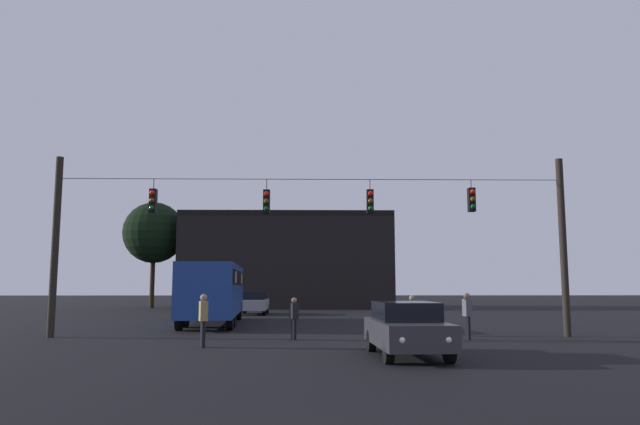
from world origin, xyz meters
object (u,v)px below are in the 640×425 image
(city_bus, at_px, (214,288))
(car_far_left, at_px, (254,303))
(pedestrian_crossing_right, at_px, (467,313))
(tree_left_silhouette, at_px, (154,233))
(pedestrian_crossing_center, at_px, (294,316))
(pedestrian_near_bus, at_px, (203,317))
(pedestrian_crossing_left, at_px, (412,313))
(car_near_right, at_px, (406,328))

(city_bus, bearing_deg, car_far_left, 83.54)
(car_far_left, bearing_deg, pedestrian_crossing_right, -62.89)
(car_far_left, relative_size, tree_left_silhouette, 0.47)
(pedestrian_crossing_center, height_order, pedestrian_near_bus, pedestrian_near_bus)
(pedestrian_crossing_left, bearing_deg, pedestrian_near_bus, -150.56)
(pedestrian_crossing_right, bearing_deg, car_near_right, -121.09)
(car_far_left, distance_m, pedestrian_crossing_left, 18.88)
(car_far_left, bearing_deg, pedestrian_crossing_left, -65.36)
(tree_left_silhouette, bearing_deg, city_bus, -67.55)
(tree_left_silhouette, bearing_deg, pedestrian_near_bus, -72.45)
(pedestrian_crossing_right, bearing_deg, car_far_left, 117.11)
(car_near_right, xyz_separation_m, pedestrian_crossing_left, (1.35, 6.81, 0.10))
(pedestrian_crossing_center, bearing_deg, pedestrian_crossing_left, 19.70)
(pedestrian_crossing_center, xyz_separation_m, pedestrian_near_bus, (-2.86, -2.57, 0.11))
(pedestrian_crossing_left, relative_size, tree_left_silhouette, 0.17)
(car_far_left, height_order, pedestrian_near_bus, pedestrian_near_bus)
(car_near_right, relative_size, tree_left_silhouette, 0.47)
(car_far_left, distance_m, pedestrian_crossing_center, 19.10)
(car_near_right, bearing_deg, pedestrian_crossing_center, 122.69)
(city_bus, bearing_deg, pedestrian_near_bus, -82.46)
(car_near_right, relative_size, car_far_left, 1.01)
(city_bus, relative_size, pedestrian_crossing_right, 6.50)
(pedestrian_crossing_center, relative_size, pedestrian_crossing_right, 0.90)
(pedestrian_crossing_left, distance_m, pedestrian_crossing_center, 4.94)
(city_bus, height_order, pedestrian_near_bus, city_bus)
(city_bus, xyz_separation_m, pedestrian_near_bus, (1.50, -11.32, -0.90))
(city_bus, bearing_deg, pedestrian_crossing_left, -38.14)
(car_near_right, distance_m, pedestrian_crossing_right, 6.03)
(car_far_left, distance_m, tree_left_silhouette, 16.24)
(car_far_left, height_order, pedestrian_crossing_center, pedestrian_crossing_center)
(pedestrian_near_bus, bearing_deg, car_far_left, 90.96)
(city_bus, height_order, pedestrian_crossing_center, city_bus)
(city_bus, distance_m, pedestrian_crossing_left, 11.50)
(pedestrian_near_bus, distance_m, tree_left_silhouette, 34.86)
(car_far_left, relative_size, pedestrian_crossing_right, 2.54)
(car_far_left, bearing_deg, tree_left_silhouette, 131.32)
(pedestrian_crossing_left, bearing_deg, pedestrian_crossing_right, -43.21)
(city_bus, xyz_separation_m, pedestrian_crossing_right, (10.77, -8.73, -0.89))
(pedestrian_near_bus, height_order, tree_left_silhouette, tree_left_silhouette)
(car_near_right, xyz_separation_m, pedestrian_crossing_right, (3.11, 5.16, 0.18))
(pedestrian_crossing_left, height_order, pedestrian_near_bus, pedestrian_near_bus)
(car_near_right, xyz_separation_m, pedestrian_crossing_center, (-3.30, 5.15, 0.06))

